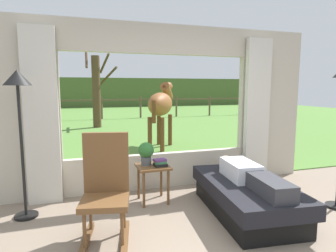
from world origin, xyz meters
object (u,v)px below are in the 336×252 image
reclining_person (249,175)px  potted_plant (146,152)px  rocking_chair (106,188)px  book_stack (160,163)px  side_table (153,172)px  floor_lamp_left (19,100)px  horse (161,105)px  pasture_tree (97,90)px  recliner_sofa (246,197)px

reclining_person → potted_plant: potted_plant is taller
rocking_chair → book_stack: (0.81, 0.73, 0.02)m
side_table → floor_lamp_left: bearing=179.8°
horse → pasture_tree: 4.76m
potted_plant → horse: bearing=70.3°
book_stack → horse: size_ratio=0.11×
potted_plant → floor_lamp_left: size_ratio=0.18×
book_stack → horse: bearing=73.4°
rocking_chair → book_stack: 1.09m
recliner_sofa → floor_lamp_left: bearing=170.6°
side_table → book_stack: 0.18m
recliner_sofa → rocking_chair: 1.78m
recliner_sofa → side_table: side_table is taller
reclining_person → horse: size_ratio=0.83×
recliner_sofa → book_stack: book_stack is taller
book_stack → pasture_tree: 8.15m
reclining_person → floor_lamp_left: floor_lamp_left is taller
rocking_chair → floor_lamp_left: (-0.91, 0.80, 0.91)m
pasture_tree → book_stack: bearing=-88.2°
side_table → horse: horse is taller
recliner_sofa → potted_plant: potted_plant is taller
floor_lamp_left → book_stack: bearing=-2.1°
floor_lamp_left → pasture_tree: (1.45, 8.03, 0.06)m
recliner_sofa → reclining_person: size_ratio=1.24×
potted_plant → book_stack: (0.17, -0.12, -0.14)m
horse → recliner_sofa: bearing=-60.2°
recliner_sofa → pasture_tree: bearing=103.9°
book_stack → floor_lamp_left: (-1.72, 0.06, 0.88)m
rocking_chair → floor_lamp_left: bearing=150.6°
reclining_person → pasture_tree: pasture_tree is taller
horse → potted_plant: bearing=-78.3°
rocking_chair → side_table: bearing=59.7°
potted_plant → pasture_tree: 8.01m
recliner_sofa → pasture_tree: (-1.20, 8.77, 1.29)m
pasture_tree → side_table: bearing=-88.8°
recliner_sofa → floor_lamp_left: size_ratio=0.99×
potted_plant → floor_lamp_left: (-1.55, -0.06, 0.75)m
side_table → potted_plant: size_ratio=1.63×
floor_lamp_left → reclining_person: bearing=-16.5°
recliner_sofa → pasture_tree: 8.94m
book_stack → floor_lamp_left: 1.93m
potted_plant → reclining_person: bearing=-37.3°
reclining_person → pasture_tree: bearing=103.9°
reclining_person → book_stack: bearing=148.4°
side_table → potted_plant: (-0.08, 0.06, 0.28)m
reclining_person → side_table: 1.29m
recliner_sofa → side_table: (-1.03, 0.73, 0.21)m
recliner_sofa → side_table: size_ratio=3.44×
side_table → book_stack: book_stack is taller
floor_lamp_left → recliner_sofa: bearing=-15.5°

